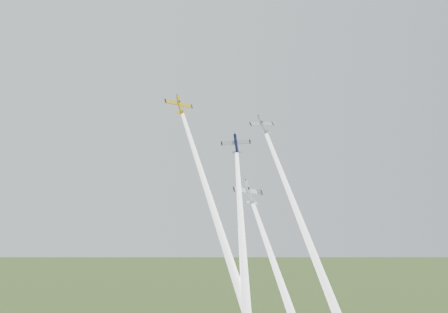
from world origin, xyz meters
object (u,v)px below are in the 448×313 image
Objects in this scene: plane_navy at (236,144)px; plane_silver_low at (249,192)px; plane_silver_right at (263,125)px; plane_yellow at (179,105)px.

plane_navy is 14.69m from plane_silver_low.
plane_silver_right is at bearing 32.84° from plane_silver_low.
plane_silver_low is at bearing -61.78° from plane_yellow.
plane_yellow is 0.99× the size of plane_silver_low.
plane_silver_right reaches higher than plane_navy.
plane_yellow reaches higher than plane_silver_right.
plane_yellow reaches higher than plane_silver_low.
plane_yellow is at bearing 162.51° from plane_navy.
plane_silver_right is at bearing 7.81° from plane_navy.
plane_navy is at bearing 161.84° from plane_silver_right.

